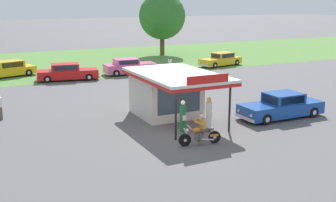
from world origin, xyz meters
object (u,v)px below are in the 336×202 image
(featured_classic_sedan, at_px, (281,106))
(parked_car_back_row_right, at_px, (221,60))
(bystander_strolling_foreground, at_px, (170,65))
(parked_car_back_row_left, at_px, (130,67))
(bystander_leaning_by_kiosk, at_px, (0,106))
(gas_pump_nearside, at_px, (183,118))
(motorcycle_with_rider, at_px, (201,132))
(gas_pump_offside, at_px, (209,115))
(parked_car_second_row_spare, at_px, (7,70))
(parked_car_back_row_centre_right, at_px, (67,73))

(featured_classic_sedan, height_order, parked_car_back_row_right, featured_classic_sedan)
(parked_car_back_row_right, bearing_deg, bystander_strolling_foreground, -161.01)
(featured_classic_sedan, bearing_deg, bystander_strolling_foreground, 87.91)
(parked_car_back_row_left, xyz_separation_m, bystander_leaning_by_kiosk, (-12.94, -11.72, 0.13))
(gas_pump_nearside, xyz_separation_m, bystander_strolling_foreground, (7.60, 16.82, 0.08))
(motorcycle_with_rider, height_order, parked_car_back_row_left, motorcycle_with_rider)
(gas_pump_nearside, bearing_deg, parked_car_back_row_right, 51.91)
(bystander_leaning_by_kiosk, bearing_deg, bystander_strolling_foreground, 30.45)
(featured_classic_sedan, distance_m, bystander_strolling_foreground, 16.70)
(gas_pump_nearside, height_order, gas_pump_offside, gas_pump_offside)
(gas_pump_nearside, distance_m, gas_pump_offside, 1.65)
(parked_car_second_row_spare, xyz_separation_m, parked_car_back_row_centre_right, (4.73, -4.18, 0.01))
(motorcycle_with_rider, bearing_deg, parked_car_second_row_spare, 105.13)
(featured_classic_sedan, relative_size, bystander_leaning_by_kiosk, 3.44)
(bystander_leaning_by_kiosk, bearing_deg, gas_pump_nearside, -39.75)
(gas_pump_nearside, relative_size, bystander_strolling_foreground, 1.06)
(motorcycle_with_rider, relative_size, bystander_strolling_foreground, 1.28)
(featured_classic_sedan, height_order, parked_car_second_row_spare, featured_classic_sedan)
(parked_car_back_row_right, distance_m, parked_car_second_row_spare, 22.21)
(bystander_strolling_foreground, height_order, bystander_leaning_by_kiosk, bystander_strolling_foreground)
(gas_pump_nearside, height_order, bystander_strolling_foreground, gas_pump_nearside)
(parked_car_back_row_centre_right, bearing_deg, gas_pump_nearside, -83.81)
(motorcycle_with_rider, bearing_deg, gas_pump_nearside, 88.16)
(parked_car_back_row_right, relative_size, parked_car_back_row_centre_right, 0.95)
(motorcycle_with_rider, distance_m, bystander_leaning_by_kiosk, 12.66)
(parked_car_back_row_centre_right, distance_m, bystander_leaning_by_kiosk, 13.07)
(gas_pump_offside, bearing_deg, parked_car_back_row_centre_right, 101.18)
(parked_car_back_row_left, height_order, parked_car_back_row_centre_right, parked_car_back_row_left)
(parked_car_back_row_left, relative_size, bystander_strolling_foreground, 3.04)
(gas_pump_offside, relative_size, parked_car_second_row_spare, 0.33)
(bystander_strolling_foreground, distance_m, bystander_leaning_by_kiosk, 18.92)
(bystander_leaning_by_kiosk, bearing_deg, motorcycle_with_rider, -46.96)
(motorcycle_with_rider, height_order, featured_classic_sedan, motorcycle_with_rider)
(gas_pump_offside, bearing_deg, parked_car_back_row_left, 82.23)
(bystander_strolling_foreground, bearing_deg, gas_pump_nearside, -114.32)
(motorcycle_with_rider, bearing_deg, bystander_leaning_by_kiosk, 133.04)
(bystander_strolling_foreground, bearing_deg, bystander_leaning_by_kiosk, -149.55)
(parked_car_back_row_left, bearing_deg, motorcycle_with_rider, -101.58)
(gas_pump_nearside, xyz_separation_m, motorcycle_with_rider, (-0.06, -2.01, -0.19))
(parked_car_back_row_right, bearing_deg, gas_pump_nearside, -128.09)
(parked_car_second_row_spare, distance_m, bystander_leaning_by_kiosk, 15.53)
(featured_classic_sedan, relative_size, bystander_strolling_foreground, 3.21)
(bystander_leaning_by_kiosk, bearing_deg, parked_car_back_row_centre_right, 59.17)
(gas_pump_offside, relative_size, motorcycle_with_rider, 0.83)
(gas_pump_nearside, height_order, parked_car_back_row_centre_right, gas_pump_nearside)
(parked_car_second_row_spare, distance_m, bystander_strolling_foreground, 15.48)
(bystander_leaning_by_kiosk, bearing_deg, gas_pump_offside, -34.96)
(gas_pump_nearside, xyz_separation_m, parked_car_back_row_right, (15.25, 19.45, -0.17))
(gas_pump_nearside, relative_size, parked_car_second_row_spare, 0.32)
(gas_pump_nearside, bearing_deg, gas_pump_offside, 0.00)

